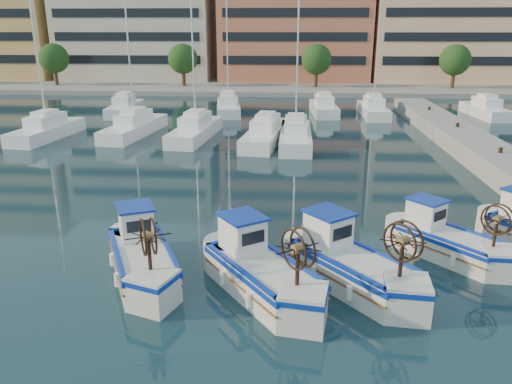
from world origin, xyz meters
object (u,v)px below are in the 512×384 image
fishing_boat_a (142,255)px  fishing_boat_b (260,269)px  fishing_boat_c (350,263)px  fishing_boat_d (446,239)px

fishing_boat_a → fishing_boat_b: (4.08, -0.85, 0.03)m
fishing_boat_a → fishing_boat_b: bearing=-36.5°
fishing_boat_b → fishing_boat_c: 2.98m
fishing_boat_c → fishing_boat_d: bearing=-6.7°
fishing_boat_b → fishing_boat_d: fishing_boat_b is taller
fishing_boat_c → fishing_boat_b: bearing=152.8°
fishing_boat_a → fishing_boat_b: 4.17m
fishing_boat_a → fishing_boat_c: size_ratio=1.01×
fishing_boat_b → fishing_boat_d: (6.71, 3.10, -0.10)m
fishing_boat_a → fishing_boat_b: size_ratio=0.99×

